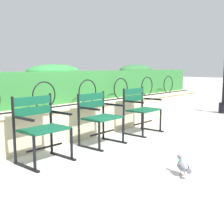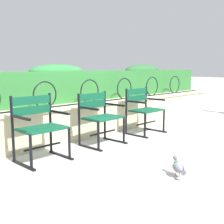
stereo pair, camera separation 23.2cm
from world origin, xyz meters
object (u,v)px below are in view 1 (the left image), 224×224
pigeon_near_chairs (183,166)px  park_chair_right (140,108)px  park_chair_centre (99,116)px  park_chair_left (41,126)px

pigeon_near_chairs → park_chair_right: bearing=48.8°
park_chair_centre → pigeon_near_chairs: (-0.34, -1.67, -0.35)m
park_chair_left → park_chair_right: (2.23, 0.02, -0.00)m
park_chair_left → pigeon_near_chairs: 1.86m
park_chair_left → park_chair_centre: bearing=1.1°
park_chair_left → park_chair_centre: 1.12m
park_chair_left → park_chair_centre: park_chair_left is taller
pigeon_near_chairs → park_chair_centre: bearing=78.4°
park_chair_right → park_chair_centre: bearing=180.0°
park_chair_centre → park_chair_left: bearing=-178.9°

